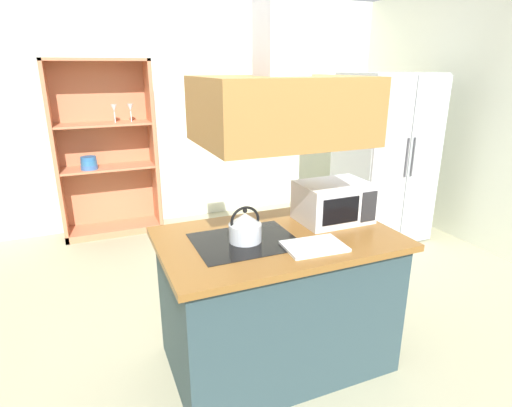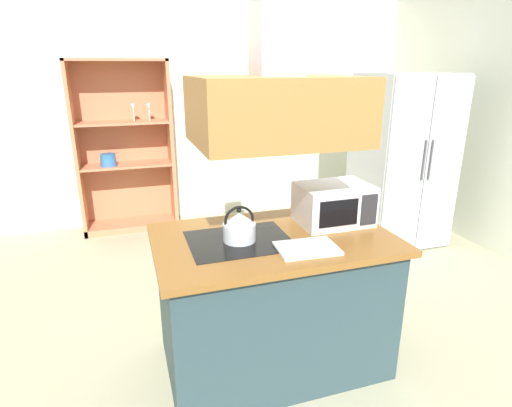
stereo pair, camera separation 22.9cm
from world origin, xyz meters
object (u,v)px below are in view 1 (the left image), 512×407
refrigerator (384,158)px  microwave (333,202)px  dish_cabinet (106,159)px  kettle (245,227)px  cutting_board (314,246)px

refrigerator → microwave: size_ratio=3.95×
refrigerator → microwave: (-1.57, -1.41, 0.12)m
dish_cabinet → kettle: (0.59, -2.84, 0.12)m
refrigerator → dish_cabinet: dish_cabinet is taller
microwave → cutting_board: bearing=-135.0°
refrigerator → dish_cabinet: size_ratio=0.93×
kettle → cutting_board: (0.33, -0.24, -0.08)m
refrigerator → dish_cabinet: 3.12m
dish_cabinet → cutting_board: dish_cabinet is taller
microwave → dish_cabinet: bearing=114.6°
dish_cabinet → microwave: 3.01m
kettle → microwave: size_ratio=0.47×
dish_cabinet → microwave: size_ratio=4.26×
dish_cabinet → kettle: dish_cabinet is taller
refrigerator → kettle: size_ratio=8.42×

